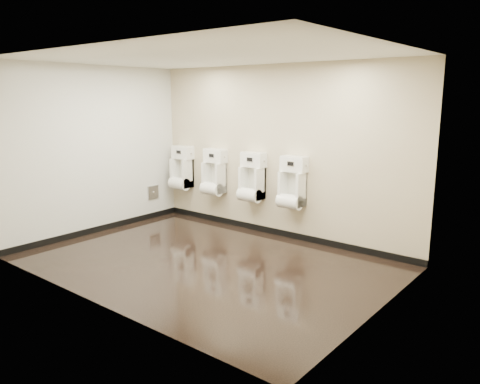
% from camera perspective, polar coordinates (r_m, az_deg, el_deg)
% --- Properties ---
extents(ground, '(5.00, 3.50, 0.00)m').
position_cam_1_polar(ground, '(6.67, -4.18, -8.54)').
color(ground, black).
rests_on(ground, ground).
extents(ceiling, '(5.00, 3.50, 0.00)m').
position_cam_1_polar(ceiling, '(6.28, -4.56, 16.19)').
color(ceiling, silver).
extents(back_wall, '(5.00, 0.02, 2.80)m').
position_cam_1_polar(back_wall, '(7.69, 4.62, 4.88)').
color(back_wall, '#C4B695').
rests_on(back_wall, ground).
extents(front_wall, '(5.00, 0.02, 2.80)m').
position_cam_1_polar(front_wall, '(5.21, -17.64, 1.19)').
color(front_wall, '#C4B695').
rests_on(front_wall, ground).
extents(left_wall, '(0.02, 3.50, 2.80)m').
position_cam_1_polar(left_wall, '(8.23, -17.22, 4.85)').
color(left_wall, '#C4B695').
rests_on(left_wall, ground).
extents(right_wall, '(0.02, 3.50, 2.80)m').
position_cam_1_polar(right_wall, '(4.98, 17.13, 0.77)').
color(right_wall, '#C4B695').
rests_on(right_wall, ground).
extents(tile_overlay_left, '(0.01, 3.50, 2.80)m').
position_cam_1_polar(tile_overlay_left, '(8.23, -17.20, 4.84)').
color(tile_overlay_left, silver).
rests_on(tile_overlay_left, ground).
extents(skirting_back, '(5.00, 0.02, 0.10)m').
position_cam_1_polar(skirting_back, '(7.95, 4.42, -4.84)').
color(skirting_back, black).
rests_on(skirting_back, ground).
extents(skirting_left, '(0.02, 3.50, 0.10)m').
position_cam_1_polar(skirting_left, '(8.47, -16.63, -4.26)').
color(skirting_left, black).
rests_on(skirting_left, ground).
extents(access_panel, '(0.04, 0.25, 0.25)m').
position_cam_1_polar(access_panel, '(9.07, -10.55, -0.01)').
color(access_panel, '#9E9EA3').
rests_on(access_panel, left_wall).
extents(urinal_0, '(0.44, 0.33, 0.81)m').
position_cam_1_polar(urinal_0, '(9.00, -7.15, 2.55)').
color(urinal_0, white).
rests_on(urinal_0, back_wall).
extents(urinal_1, '(0.44, 0.33, 0.81)m').
position_cam_1_polar(urinal_1, '(8.43, -3.20, 2.01)').
color(urinal_1, white).
rests_on(urinal_1, back_wall).
extents(urinal_2, '(0.44, 0.33, 0.81)m').
position_cam_1_polar(urinal_2, '(7.89, 1.44, 1.37)').
color(urinal_2, white).
rests_on(urinal_2, back_wall).
extents(urinal_3, '(0.44, 0.33, 0.81)m').
position_cam_1_polar(urinal_3, '(7.43, 6.37, 0.67)').
color(urinal_3, white).
rests_on(urinal_3, back_wall).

